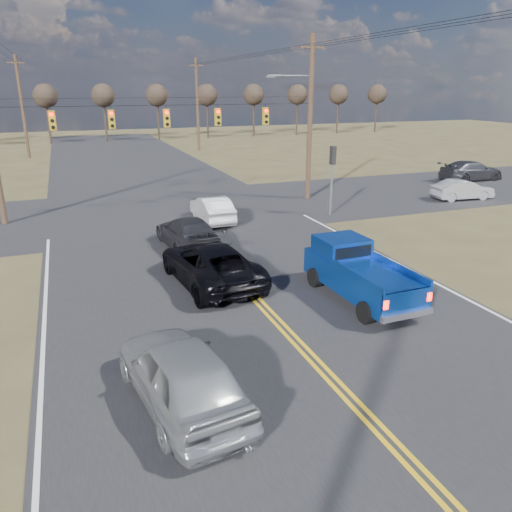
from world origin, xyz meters
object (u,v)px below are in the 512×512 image
object	(u,v)px
black_suv	(211,264)
white_car_queue	(212,209)
dgrey_car_queue	(188,233)
cross_car_east_near	(462,190)
pickup_truck	(358,273)
silver_suv	(181,373)
cross_car_east_far	(471,171)

from	to	relation	value
black_suv	white_car_queue	size ratio (longest dim) A/B	1.30
black_suv	dgrey_car_queue	distance (m)	4.53
black_suv	cross_car_east_near	size ratio (longest dim) A/B	1.39
white_car_queue	pickup_truck	bearing A→B (deg)	98.99
silver_suv	cross_car_east_near	world-z (taller)	silver_suv
black_suv	cross_car_east_far	world-z (taller)	black_suv
cross_car_east_near	black_suv	bearing A→B (deg)	119.36
pickup_truck	white_car_queue	bearing A→B (deg)	97.12
pickup_truck	silver_suv	size ratio (longest dim) A/B	1.05
white_car_queue	dgrey_car_queue	distance (m)	4.77
silver_suv	cross_car_east_near	distance (m)	26.76
silver_suv	cross_car_east_near	size ratio (longest dim) A/B	1.21
dgrey_car_queue	white_car_queue	bearing A→B (deg)	-123.40
white_car_queue	cross_car_east_near	world-z (taller)	white_car_queue
pickup_truck	cross_car_east_near	xyz separation A→B (m)	(14.90, 11.38, -0.26)
pickup_truck	dgrey_car_queue	size ratio (longest dim) A/B	1.03
dgrey_car_queue	silver_suv	bearing A→B (deg)	71.79
pickup_truck	silver_suv	xyz separation A→B (m)	(-7.06, -3.92, -0.09)
black_suv	cross_car_east_near	distance (m)	20.96
silver_suv	black_suv	xyz separation A→B (m)	(2.70, 7.04, -0.06)
pickup_truck	cross_car_east_far	distance (m)	26.58
pickup_truck	black_suv	world-z (taller)	pickup_truck
cross_car_east_near	cross_car_east_far	xyz separation A→B (m)	(5.73, 5.39, 0.11)
cross_car_east_near	cross_car_east_far	bearing A→B (deg)	-40.60
pickup_truck	silver_suv	bearing A→B (deg)	-152.62
silver_suv	cross_car_east_near	xyz separation A→B (m)	(21.96, 15.30, -0.17)
silver_suv	black_suv	bearing A→B (deg)	-119.18
white_car_queue	cross_car_east_far	distance (m)	22.98
pickup_truck	white_car_queue	world-z (taller)	pickup_truck
dgrey_car_queue	cross_car_east_far	world-z (taller)	cross_car_east_far
dgrey_car_queue	cross_car_east_near	bearing A→B (deg)	-172.97
silver_suv	white_car_queue	size ratio (longest dim) A/B	1.13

